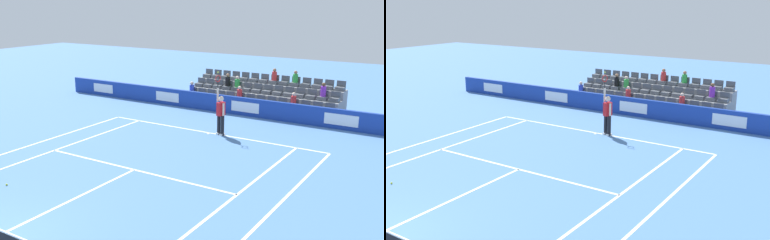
{
  "view_description": "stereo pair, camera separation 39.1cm",
  "coord_description": "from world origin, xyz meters",
  "views": [
    {
      "loc": [
        -9.89,
        5.55,
        5.93
      ],
      "look_at": [
        -0.27,
        -9.91,
        1.1
      ],
      "focal_mm": 42.69,
      "sensor_mm": 36.0,
      "label": 1
    },
    {
      "loc": [
        -10.22,
        5.34,
        5.93
      ],
      "look_at": [
        -0.27,
        -9.91,
        1.1
      ],
      "focal_mm": 42.69,
      "sensor_mm": 36.0,
      "label": 2
    }
  ],
  "objects": [
    {
      "name": "line_centre_service",
      "position": [
        0.0,
        -3.2,
        0.0
      ],
      "size": [
        0.1,
        6.4,
        0.01
      ],
      "primitive_type": "cube",
      "color": "white",
      "rests_on": "ground"
    },
    {
      "name": "line_doubles_sideline_right",
      "position": [
        -5.49,
        -5.95,
        0.0
      ],
      "size": [
        0.1,
        11.89,
        0.01
      ],
      "primitive_type": "cube",
      "color": "white",
      "rests_on": "ground"
    },
    {
      "name": "tennis_player",
      "position": [
        -0.54,
        -11.91,
        0.99
      ],
      "size": [
        0.51,
        0.43,
        2.85
      ],
      "color": "black",
      "rests_on": "ground"
    },
    {
      "name": "sponsor_barrier",
      "position": [
        -0.0,
        -15.7,
        0.48
      ],
      "size": [
        24.71,
        0.22,
        0.95
      ],
      "color": "#193899",
      "rests_on": "ground"
    },
    {
      "name": "loose_tennis_ball",
      "position": [
        2.65,
        -3.06,
        0.03
      ],
      "size": [
        0.07,
        0.07,
        0.07
      ],
      "primitive_type": "sphere",
      "color": "#D1E533",
      "rests_on": "ground"
    },
    {
      "name": "line_baseline",
      "position": [
        0.0,
        -11.89,
        0.0
      ],
      "size": [
        10.97,
        0.1,
        0.01
      ],
      "primitive_type": "cube",
      "color": "white",
      "rests_on": "ground"
    },
    {
      "name": "stadium_stand",
      "position": [
        0.0,
        -18.01,
        0.54
      ],
      "size": [
        8.68,
        2.85,
        2.15
      ],
      "color": "gray",
      "rests_on": "ground"
    },
    {
      "name": "line_service",
      "position": [
        0.0,
        -6.4,
        0.0
      ],
      "size": [
        8.23,
        0.1,
        0.01
      ],
      "primitive_type": "cube",
      "color": "white",
      "rests_on": "ground"
    },
    {
      "name": "line_doubles_sideline_left",
      "position": [
        5.49,
        -5.95,
        0.0
      ],
      "size": [
        0.1,
        11.89,
        0.01
      ],
      "primitive_type": "cube",
      "color": "white",
      "rests_on": "ground"
    },
    {
      "name": "line_singles_sideline_left",
      "position": [
        4.12,
        -5.95,
        0.0
      ],
      "size": [
        0.1,
        11.89,
        0.01
      ],
      "primitive_type": "cube",
      "color": "white",
      "rests_on": "ground"
    },
    {
      "name": "line_centre_mark",
      "position": [
        0.0,
        -11.79,
        0.0
      ],
      "size": [
        0.1,
        0.2,
        0.01
      ],
      "primitive_type": "cube",
      "color": "white",
      "rests_on": "ground"
    },
    {
      "name": "line_singles_sideline_right",
      "position": [
        -4.12,
        -5.95,
        0.0
      ],
      "size": [
        0.1,
        11.89,
        0.01
      ],
      "primitive_type": "cube",
      "color": "white",
      "rests_on": "ground"
    }
  ]
}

